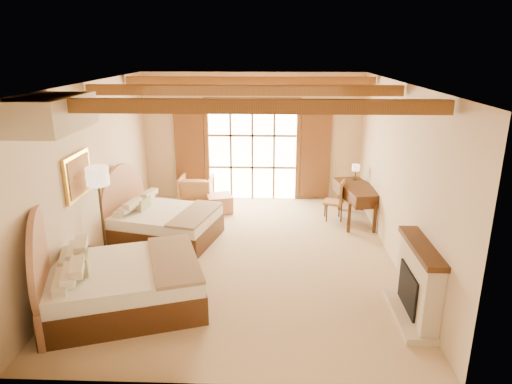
{
  "coord_description": "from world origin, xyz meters",
  "views": [
    {
      "loc": [
        0.5,
        -7.9,
        3.79
      ],
      "look_at": [
        0.21,
        0.2,
        1.2
      ],
      "focal_mm": 32.0,
      "sensor_mm": 36.0,
      "label": 1
    }
  ],
  "objects_px": {
    "bed_near": "(113,280)",
    "nightstand": "(93,266)",
    "armchair": "(197,190)",
    "desk": "(356,202)",
    "bed_far": "(158,221)"
  },
  "relations": [
    {
      "from": "bed_near",
      "to": "nightstand",
      "type": "relative_size",
      "value": 5.19
    },
    {
      "from": "bed_near",
      "to": "armchair",
      "type": "bearing_deg",
      "value": 65.71
    },
    {
      "from": "bed_near",
      "to": "nightstand",
      "type": "xyz_separation_m",
      "value": [
        -0.63,
        0.8,
        -0.18
      ]
    },
    {
      "from": "bed_near",
      "to": "armchair",
      "type": "relative_size",
      "value": 3.37
    },
    {
      "from": "nightstand",
      "to": "armchair",
      "type": "distance_m",
      "value": 4.09
    },
    {
      "from": "nightstand",
      "to": "desk",
      "type": "xyz_separation_m",
      "value": [
        4.92,
        2.97,
        0.17
      ]
    },
    {
      "from": "bed_far",
      "to": "desk",
      "type": "relative_size",
      "value": 1.45
    },
    {
      "from": "bed_far",
      "to": "nightstand",
      "type": "height_order",
      "value": "bed_far"
    },
    {
      "from": "nightstand",
      "to": "bed_far",
      "type": "bearing_deg",
      "value": 75.85
    },
    {
      "from": "bed_far",
      "to": "desk",
      "type": "height_order",
      "value": "bed_far"
    },
    {
      "from": "desk",
      "to": "bed_far",
      "type": "bearing_deg",
      "value": -176.05
    },
    {
      "from": "bed_far",
      "to": "bed_near",
      "type": "bearing_deg",
      "value": -77.26
    },
    {
      "from": "desk",
      "to": "bed_near",
      "type": "bearing_deg",
      "value": -150.51
    },
    {
      "from": "bed_near",
      "to": "armchair",
      "type": "height_order",
      "value": "bed_near"
    },
    {
      "from": "bed_far",
      "to": "desk",
      "type": "xyz_separation_m",
      "value": [
        4.23,
        1.19,
        0.04
      ]
    }
  ]
}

